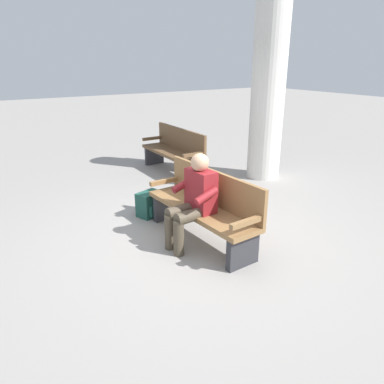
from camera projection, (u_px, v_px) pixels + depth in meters
name	position (u px, v px, depth m)	size (l,w,h in m)	color
ground_plane	(200.00, 239.00, 4.76)	(40.00, 40.00, 0.00)	gray
bench_near	(205.00, 206.00, 4.64)	(1.82, 0.58, 0.90)	olive
person_seated	(193.00, 199.00, 4.40)	(0.59, 0.59, 1.18)	maroon
backpack	(150.00, 204.00, 5.43)	(0.37, 0.42, 0.36)	#1E4C42
bench_far	(175.00, 151.00, 7.42)	(1.80, 0.48, 0.90)	brown
support_pillar	(269.00, 84.00, 6.70)	(0.63, 0.63, 3.58)	silver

